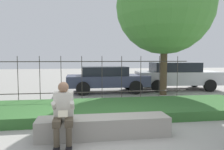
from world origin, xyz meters
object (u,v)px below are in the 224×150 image
car_parked_right (177,75)px  stone_bench (104,128)px  tree_behind_fence (165,5)px  person_seated_reader (63,111)px  car_parked_center (107,78)px

car_parked_right → stone_bench: bearing=-121.1°
tree_behind_fence → stone_bench: bearing=-124.1°
person_seated_reader → car_parked_right: car_parked_right is taller
stone_bench → car_parked_center: bearing=82.1°
car_parked_right → car_parked_center: bearing=-169.3°
person_seated_reader → car_parked_right: size_ratio=0.27×
person_seated_reader → car_parked_center: 6.60m
stone_bench → car_parked_center: 6.13m
stone_bench → car_parked_right: (4.68, 6.44, 0.58)m
person_seated_reader → car_parked_center: size_ratio=0.31×
stone_bench → tree_behind_fence: size_ratio=0.45×
car_parked_center → tree_behind_fence: size_ratio=0.64×
stone_bench → car_parked_center: (0.84, 6.05, 0.50)m
tree_behind_fence → person_seated_reader: bearing=-128.4°
tree_behind_fence → car_parked_right: bearing=48.4°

